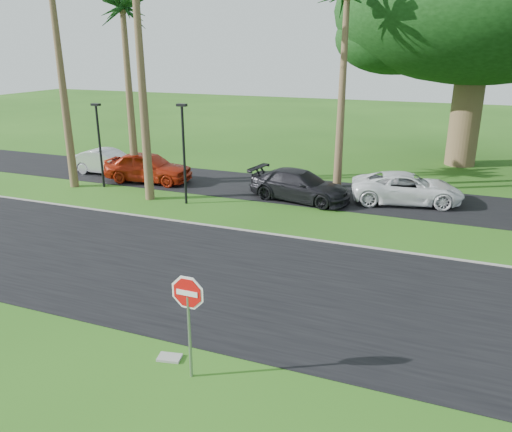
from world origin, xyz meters
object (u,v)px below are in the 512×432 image
object	(u,v)px
car_red	(148,167)
car_minivan	(407,188)
car_silver	(108,162)
stop_sign_near	(188,306)
car_dark	(300,186)

from	to	relation	value
car_red	car_minivan	world-z (taller)	car_red
car_silver	stop_sign_near	bearing A→B (deg)	-137.49
car_red	car_dark	bearing A→B (deg)	-96.50
stop_sign_near	car_silver	bearing A→B (deg)	132.12
car_dark	stop_sign_near	bearing A→B (deg)	-163.99
car_red	car_minivan	size ratio (longest dim) A/B	0.94
car_silver	car_dark	size ratio (longest dim) A/B	0.87
car_minivan	car_silver	bearing A→B (deg)	79.36
stop_sign_near	car_dark	size ratio (longest dim) A/B	0.53
stop_sign_near	car_red	size ratio (longest dim) A/B	0.55
car_red	car_dark	xyz separation A→B (m)	(8.68, -0.29, -0.10)
stop_sign_near	car_red	distance (m)	17.63
stop_sign_near	car_dark	distance (m)	14.09
car_silver	car_minivan	size ratio (longest dim) A/B	0.84
car_dark	car_silver	bearing A→B (deg)	94.62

